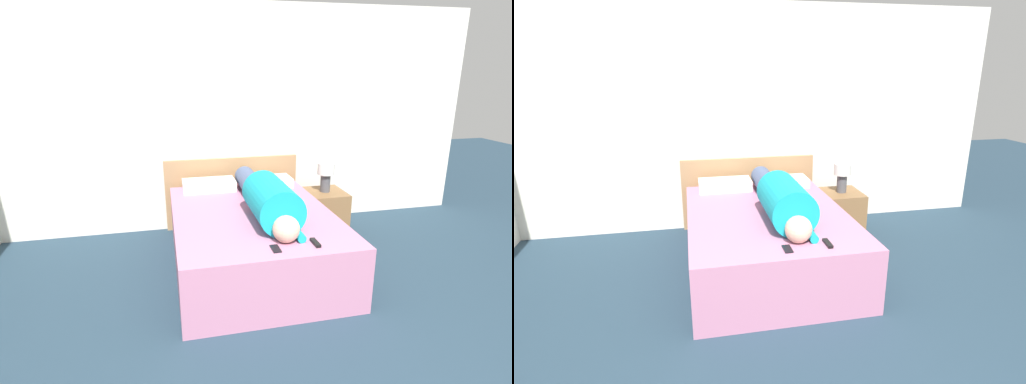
% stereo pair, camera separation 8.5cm
% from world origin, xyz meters
% --- Properties ---
extents(wall_back, '(6.30, 0.06, 2.60)m').
position_xyz_m(wall_back, '(0.00, 3.30, 1.30)').
color(wall_back, silver).
rests_on(wall_back, ground_plane).
extents(bed, '(1.49, 2.02, 0.57)m').
position_xyz_m(bed, '(0.09, 2.10, 0.28)').
color(bed, '#B2708E').
rests_on(bed, ground_plane).
extents(headboard, '(1.61, 0.04, 0.86)m').
position_xyz_m(headboard, '(0.09, 3.23, 0.43)').
color(headboard, '#A37A51').
rests_on(headboard, ground_plane).
extents(nightstand, '(0.46, 0.49, 0.50)m').
position_xyz_m(nightstand, '(1.11, 2.77, 0.25)').
color(nightstand, brown).
rests_on(nightstand, ground_plane).
extents(table_lamp, '(0.20, 0.20, 0.34)m').
position_xyz_m(table_lamp, '(1.11, 2.77, 0.72)').
color(table_lamp, '#4C4C51').
rests_on(table_lamp, nightstand).
extents(person_lying, '(0.39, 1.75, 0.39)m').
position_xyz_m(person_lying, '(0.21, 1.99, 0.74)').
color(person_lying, '#DBB293').
rests_on(person_lying, bed).
extents(pillow_near_headboard, '(0.58, 0.31, 0.11)m').
position_xyz_m(pillow_near_headboard, '(-0.22, 2.93, 0.63)').
color(pillow_near_headboard, white).
rests_on(pillow_near_headboard, bed).
extents(pillow_second, '(0.55, 0.31, 0.10)m').
position_xyz_m(pillow_second, '(0.45, 2.93, 0.62)').
color(pillow_second, white).
rests_on(pillow_second, bed).
extents(tv_remote, '(0.04, 0.15, 0.02)m').
position_xyz_m(tv_remote, '(0.42, 1.29, 0.58)').
color(tv_remote, black).
rests_on(tv_remote, bed).
extents(cell_phone, '(0.06, 0.13, 0.01)m').
position_xyz_m(cell_phone, '(0.09, 1.27, 0.58)').
color(cell_phone, black).
rests_on(cell_phone, bed).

